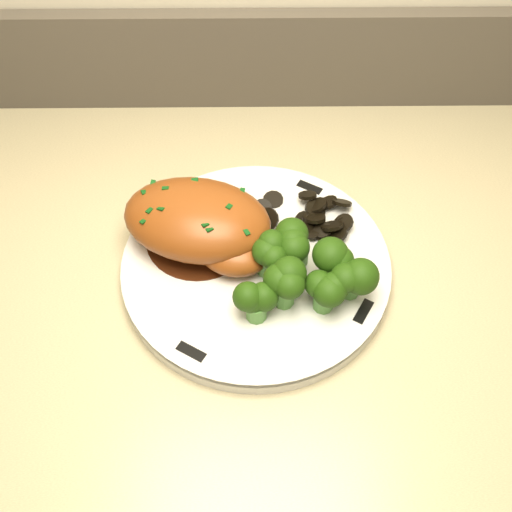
{
  "coord_description": "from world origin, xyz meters",
  "views": [
    {
      "loc": [
        0.22,
        1.36,
        1.36
      ],
      "look_at": [
        0.22,
        1.73,
        0.87
      ],
      "focal_mm": 45.0,
      "sensor_mm": 36.0,
      "label": 1
    }
  ],
  "objects_px": {
    "counter": "(54,476)",
    "plate": "(256,268)",
    "broccoli_florets": "(303,274)",
    "chicken_breast": "(201,223)"
  },
  "relations": [
    {
      "from": "counter",
      "to": "plate",
      "type": "distance_m",
      "value": 0.52
    },
    {
      "from": "chicken_breast",
      "to": "broccoli_florets",
      "type": "relative_size",
      "value": 1.41
    },
    {
      "from": "counter",
      "to": "plate",
      "type": "xyz_separation_m",
      "value": [
        0.29,
        0.06,
        0.43
      ]
    },
    {
      "from": "plate",
      "to": "broccoli_florets",
      "type": "relative_size",
      "value": 2.26
    },
    {
      "from": "plate",
      "to": "broccoli_florets",
      "type": "bearing_deg",
      "value": -37.17
    },
    {
      "from": "counter",
      "to": "plate",
      "type": "relative_size",
      "value": 7.56
    },
    {
      "from": "plate",
      "to": "broccoli_florets",
      "type": "height_order",
      "value": "broccoli_florets"
    },
    {
      "from": "chicken_breast",
      "to": "broccoli_florets",
      "type": "distance_m",
      "value": 0.11
    },
    {
      "from": "plate",
      "to": "chicken_breast",
      "type": "distance_m",
      "value": 0.07
    },
    {
      "from": "counter",
      "to": "broccoli_florets",
      "type": "height_order",
      "value": "counter"
    }
  ]
}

